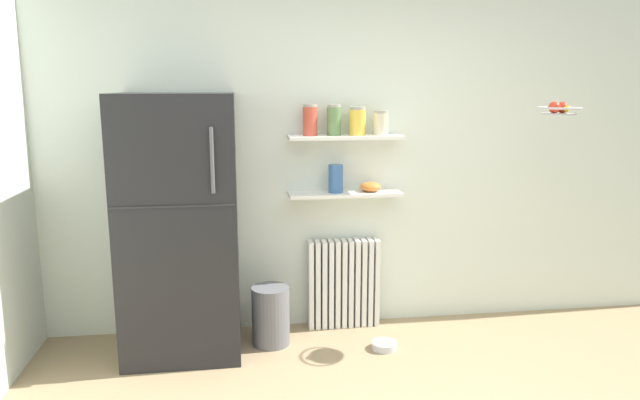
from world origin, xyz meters
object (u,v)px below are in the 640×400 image
at_px(storage_jar_3, 381,123).
at_px(shelf_bowl, 371,187).
at_px(storage_jar_2, 357,121).
at_px(pet_food_bowl, 384,345).
at_px(trash_bin, 271,316).
at_px(refrigerator, 180,226).
at_px(vase, 336,179).
at_px(hanging_fruit_basket, 560,109).
at_px(storage_jar_0, 310,120).
at_px(radiator, 344,283).
at_px(storage_jar_1, 334,120).

distance_m(storage_jar_3, shelf_bowl, 0.47).
xyz_separation_m(storage_jar_2, pet_food_bowl, (0.13, -0.41, -1.53)).
bearing_deg(storage_jar_2, shelf_bowl, 0.00).
bearing_deg(trash_bin, storage_jar_3, 14.61).
xyz_separation_m(refrigerator, vase, (1.10, 0.22, 0.27)).
distance_m(storage_jar_2, hanging_fruit_basket, 1.37).
distance_m(storage_jar_0, shelf_bowl, 0.66).
bearing_deg(radiator, storage_jar_3, -6.69).
distance_m(storage_jar_0, vase, 0.46).
xyz_separation_m(shelf_bowl, pet_food_bowl, (0.02, -0.41, -1.06)).
bearing_deg(storage_jar_3, radiator, 173.31).
relative_size(storage_jar_2, pet_food_bowl, 1.14).
relative_size(radiator, vase, 3.32).
distance_m(storage_jar_2, pet_food_bowl, 1.59).
bearing_deg(radiator, trash_bin, -156.67).
bearing_deg(storage_jar_1, shelf_bowl, 0.00).
distance_m(pet_food_bowl, hanging_fruit_basket, 2.01).
height_order(storage_jar_1, storage_jar_2, storage_jar_1).
xyz_separation_m(refrigerator, shelf_bowl, (1.35, 0.22, 0.20)).
bearing_deg(vase, refrigerator, -168.68).
bearing_deg(storage_jar_1, radiator, 19.39).
relative_size(storage_jar_0, storage_jar_1, 1.01).
height_order(storage_jar_3, vase, storage_jar_3).
bearing_deg(trash_bin, pet_food_bowl, -14.16).
height_order(radiator, hanging_fruit_basket, hanging_fruit_basket).
height_order(radiator, pet_food_bowl, radiator).
bearing_deg(storage_jar_0, storage_jar_2, 0.00).
xyz_separation_m(refrigerator, storage_jar_3, (1.42, 0.22, 0.66)).
bearing_deg(shelf_bowl, storage_jar_2, 180.00).
distance_m(refrigerator, vase, 1.15).
distance_m(radiator, vase, 0.81).
relative_size(radiator, storage_jar_3, 3.85).
bearing_deg(radiator, hanging_fruit_basket, -17.22).
relative_size(storage_jar_0, shelf_bowl, 1.44).
height_order(refrigerator, shelf_bowl, refrigerator).
bearing_deg(refrigerator, radiator, 12.07).
bearing_deg(vase, radiator, 23.23).
relative_size(pet_food_bowl, hanging_fruit_basket, 0.61).
relative_size(storage_jar_1, vase, 1.08).
xyz_separation_m(radiator, storage_jar_3, (0.26, -0.03, 1.21)).
bearing_deg(storage_jar_3, vase, 180.00).
relative_size(storage_jar_0, storage_jar_3, 1.26).
relative_size(storage_jar_0, storage_jar_2, 1.10).
xyz_separation_m(shelf_bowl, trash_bin, (-0.76, -0.21, -0.87)).
bearing_deg(storage_jar_1, pet_food_bowl, -54.19).
height_order(refrigerator, storage_jar_2, refrigerator).
distance_m(vase, hanging_fruit_basket, 1.60).
bearing_deg(pet_food_bowl, refrigerator, 172.10).
distance_m(storage_jar_1, storage_jar_3, 0.34).
bearing_deg(storage_jar_0, pet_food_bowl, -41.33).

